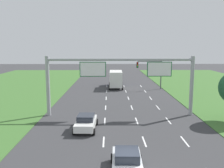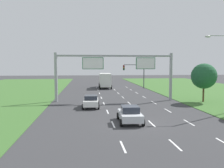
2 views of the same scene
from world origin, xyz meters
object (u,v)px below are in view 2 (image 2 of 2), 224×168
(car_near_red, at_px, (130,114))
(roadside_tree_mid, at_px, (204,76))
(car_lead_silver, at_px, (91,101))
(sign_gantry, at_px, (116,67))
(traffic_light_mast, at_px, (135,71))
(box_truck, at_px, (105,80))
(street_lamp, at_px, (223,67))

(car_near_red, relative_size, roadside_tree_mid, 0.74)
(car_lead_silver, distance_m, sign_gantry, 7.53)
(sign_gantry, distance_m, traffic_light_mast, 19.32)
(sign_gantry, bearing_deg, car_lead_silver, -125.61)
(car_lead_silver, xyz_separation_m, sign_gantry, (3.67, 5.13, 4.12))
(traffic_light_mast, bearing_deg, roadside_tree_mid, -74.53)
(car_near_red, height_order, sign_gantry, sign_gantry)
(car_lead_silver, xyz_separation_m, roadside_tree_mid, (15.87, 2.67, 2.92))
(box_truck, bearing_deg, car_lead_silver, -97.02)
(car_near_red, bearing_deg, car_lead_silver, 113.59)
(box_truck, height_order, street_lamp, street_lamp)
(box_truck, xyz_separation_m, street_lamp, (10.35, -30.81, 3.30))
(car_near_red, bearing_deg, sign_gantry, 90.58)
(car_lead_silver, distance_m, traffic_light_mast, 25.61)
(box_truck, bearing_deg, car_near_red, -89.22)
(car_lead_silver, distance_m, box_truck, 25.46)
(box_truck, distance_m, roadside_tree_mid, 25.73)
(car_near_red, relative_size, box_truck, 0.52)
(sign_gantry, bearing_deg, traffic_light_mast, 70.35)
(car_near_red, height_order, traffic_light_mast, traffic_light_mast)
(traffic_light_mast, xyz_separation_m, roadside_tree_mid, (5.71, -20.63, -0.18))
(car_lead_silver, height_order, box_truck, box_truck)
(street_lamp, distance_m, roadside_tree_mid, 8.63)
(box_truck, height_order, roadside_tree_mid, roadside_tree_mid)
(sign_gantry, bearing_deg, car_near_red, -91.10)
(car_lead_silver, height_order, sign_gantry, sign_gantry)
(car_lead_silver, height_order, roadside_tree_mid, roadside_tree_mid)
(car_near_red, relative_size, traffic_light_mast, 0.72)
(car_lead_silver, relative_size, traffic_light_mast, 0.75)
(car_lead_silver, xyz_separation_m, street_lamp, (13.93, -5.62, 4.31))
(car_near_red, xyz_separation_m, sign_gantry, (0.26, 13.62, 4.12))
(street_lamp, bearing_deg, traffic_light_mast, 97.42)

